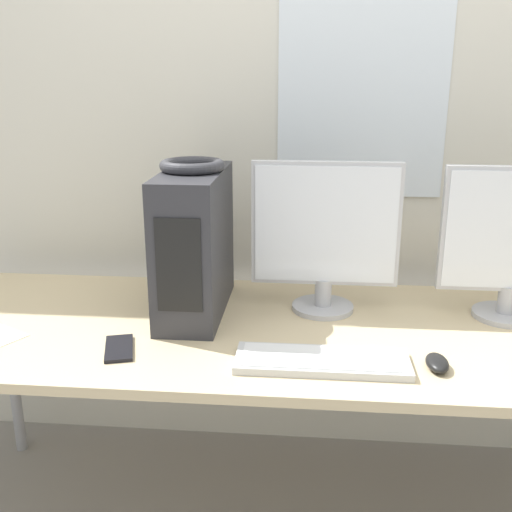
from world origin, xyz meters
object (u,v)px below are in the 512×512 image
monitor_main (325,235)px  headphones (192,165)px  mouse (437,363)px  cell_phone (119,348)px  keyboard (322,361)px  pc_tower (195,243)px

monitor_main → headphones: bearing=-174.5°
monitor_main → mouse: size_ratio=4.64×
monitor_main → cell_phone: size_ratio=2.75×
mouse → keyboard: bearing=-178.6°
headphones → keyboard: 0.68m
pc_tower → monitor_main: bearing=5.6°
pc_tower → keyboard: pc_tower is taller
pc_tower → keyboard: size_ratio=1.03×
pc_tower → mouse: size_ratio=4.51×
pc_tower → headphones: headphones is taller
keyboard → cell_phone: (-0.54, 0.04, -0.01)m
pc_tower → headphones: 0.24m
pc_tower → monitor_main: size_ratio=0.97×
mouse → cell_phone: 0.83m
pc_tower → mouse: bearing=-25.9°
headphones → keyboard: headphones is taller
keyboard → headphones: bearing=139.0°
headphones → cell_phone: headphones is taller
cell_phone → mouse: bearing=-18.4°
headphones → mouse: 0.87m
keyboard → monitor_main: bearing=88.9°
monitor_main → keyboard: (-0.01, -0.37, -0.23)m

